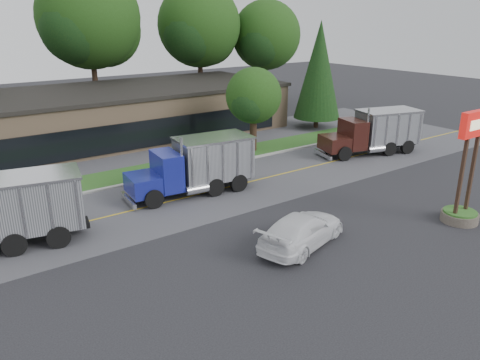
{
  "coord_description": "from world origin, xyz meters",
  "views": [
    {
      "loc": [
        -12.28,
        -14.2,
        10.35
      ],
      "look_at": [
        1.9,
        5.54,
        1.8
      ],
      "focal_mm": 35.0,
      "sensor_mm": 36.0,
      "label": 1
    }
  ],
  "objects_px": {
    "bilo_sign": "(465,186)",
    "rally_car": "(302,230)",
    "dump_truck_blue": "(198,164)",
    "dump_truck_maroon": "(375,131)"
  },
  "relations": [
    {
      "from": "dump_truck_blue",
      "to": "dump_truck_maroon",
      "type": "bearing_deg",
      "value": -175.93
    },
    {
      "from": "bilo_sign",
      "to": "dump_truck_maroon",
      "type": "bearing_deg",
      "value": 58.6
    },
    {
      "from": "bilo_sign",
      "to": "dump_truck_maroon",
      "type": "xyz_separation_m",
      "value": [
        6.92,
        11.33,
        -0.22
      ]
    },
    {
      "from": "bilo_sign",
      "to": "rally_car",
      "type": "xyz_separation_m",
      "value": [
        -8.69,
        2.9,
        -1.24
      ]
    },
    {
      "from": "bilo_sign",
      "to": "dump_truck_blue",
      "type": "height_order",
      "value": "bilo_sign"
    },
    {
      "from": "dump_truck_blue",
      "to": "rally_car",
      "type": "height_order",
      "value": "dump_truck_blue"
    },
    {
      "from": "dump_truck_maroon",
      "to": "rally_car",
      "type": "xyz_separation_m",
      "value": [
        -15.6,
        -8.44,
        -1.02
      ]
    },
    {
      "from": "dump_truck_blue",
      "to": "dump_truck_maroon",
      "type": "distance_m",
      "value": 15.94
    },
    {
      "from": "bilo_sign",
      "to": "rally_car",
      "type": "height_order",
      "value": "bilo_sign"
    },
    {
      "from": "bilo_sign",
      "to": "dump_truck_maroon",
      "type": "distance_m",
      "value": 13.28
    }
  ]
}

